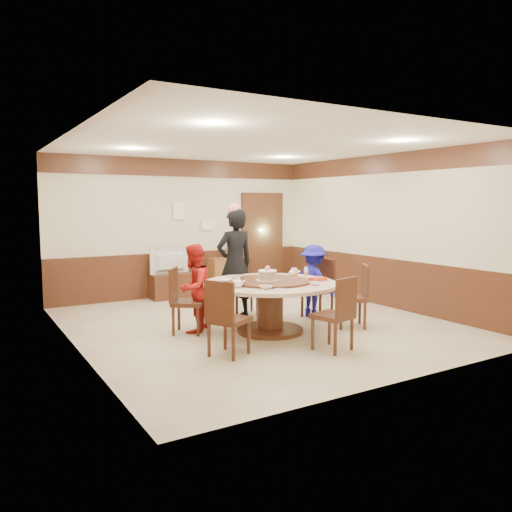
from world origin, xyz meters
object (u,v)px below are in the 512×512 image
person_standing (235,264)px  side_cabinet (227,275)px  shrimp_platter (318,280)px  person_blue (314,281)px  thermos (229,249)px  tv_stand (171,286)px  banquet_table (270,297)px  birthday_cake (267,275)px  television (171,262)px  person_red (194,288)px

person_standing → side_cabinet: 2.49m
side_cabinet → person_standing: bearing=-114.7°
person_standing → shrimp_platter: 1.56m
person_blue → thermos: 2.85m
person_blue → side_cabinet: size_ratio=1.52×
tv_stand → side_cabinet: (1.29, 0.03, 0.12)m
shrimp_platter → thermos: (0.42, 3.63, 0.16)m
tv_stand → banquet_table: bearing=-85.4°
shrimp_platter → tv_stand: shrimp_platter is taller
tv_stand → shrimp_platter: bearing=-76.0°
birthday_cake → television: bearing=93.9°
shrimp_platter → television: size_ratio=0.37×
tv_stand → television: bearing=0.0°
person_blue → banquet_table: bearing=101.4°
birthday_cake → person_blue: bearing=21.4°
television → thermos: 1.34m
birthday_cake → tv_stand: birthday_cake is taller
tv_stand → television: television is taller
person_standing → person_red: size_ratio=1.39×
banquet_table → thermos: bearing=72.3°
banquet_table → birthday_cake: 0.33m
person_red → person_blue: (2.13, -0.13, -0.04)m
person_red → thermos: 3.38m
person_standing → shrimp_platter: bearing=111.9°
banquet_table → shrimp_platter: (0.63, -0.33, 0.24)m
banquet_table → person_standing: size_ratio=1.08×
tv_stand → person_red: bearing=-104.4°
tv_stand → television: size_ratio=1.04×
banquet_table → television: bearing=94.6°
banquet_table → thermos: thermos is taller
banquet_table → television: (-0.26, 3.27, 0.20)m
banquet_table → person_blue: (1.17, 0.48, 0.08)m
person_red → side_cabinet: person_red is taller
side_cabinet → thermos: bearing=0.0°
thermos → birthday_cake: bearing=-108.4°
shrimp_platter → tv_stand: 3.75m
person_red → birthday_cake: bearing=108.8°
banquet_table → person_red: 1.13m
thermos → person_red: bearing=-126.7°
person_standing → person_red: bearing=25.3°
person_standing → tv_stand: person_standing is taller
person_red → person_blue: bearing=139.0°
television → side_cabinet: television is taller
banquet_table → person_red: bearing=147.6°
birthday_cake → tv_stand: size_ratio=0.39×
thermos → side_cabinet: bearing=180.0°
person_red → side_cabinet: (1.98, 2.70, -0.28)m
person_blue → birthday_cake: size_ratio=3.66×
person_red → thermos: size_ratio=3.44×
person_standing → thermos: bearing=-117.1°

